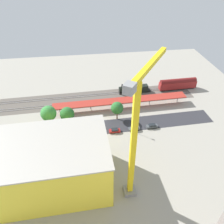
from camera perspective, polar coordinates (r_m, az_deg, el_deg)
name	(u,v)px	position (r m, az deg, el deg)	size (l,w,h in m)	color
ground_plane	(102,122)	(95.13, -2.62, -2.69)	(151.08, 151.08, 0.00)	#9E998C
rail_bed	(98,98)	(110.50, -3.62, 3.51)	(94.42, 14.42, 0.01)	#5B544C
street_asphalt	(103,127)	(92.71, -2.42, -3.91)	(94.42, 9.00, 0.01)	#2D2D33
track_rails	(98,98)	(110.41, -3.62, 3.59)	(94.39, 10.70, 0.12)	#9E9EA8
platform_canopy_near	(121,101)	(101.90, 2.26, 2.94)	(61.59, 6.84, 3.96)	#A82D23
locomotive	(135,89)	(114.87, 5.87, 5.85)	(16.38, 3.25, 5.13)	black
passenger_coach	(178,84)	(121.19, 16.43, 6.93)	(19.75, 3.45, 5.96)	black
parked_car_0	(152,126)	(93.51, 10.14, -3.57)	(4.75, 1.87, 1.65)	black
parked_car_1	(134,128)	(91.33, 5.67, -4.18)	(4.65, 2.05, 1.78)	black
parked_car_2	(115,131)	(89.96, 0.67, -4.79)	(4.53, 1.96, 1.57)	black
parked_car_3	(95,132)	(89.39, -4.47, -5.19)	(4.67, 1.98, 1.72)	black
parked_car_4	(73,134)	(89.73, -9.89, -5.52)	(4.73, 2.05, 1.77)	black
parked_car_5	(52,136)	(90.43, -15.00, -6.03)	(4.84, 2.02, 1.70)	black
construction_building	(48,166)	(70.38, -15.98, -13.14)	(35.37, 22.06, 16.03)	yellow
construction_roof_slab	(43,146)	(64.54, -17.19, -8.38)	(35.97, 22.66, 0.40)	#ADA89E
tower_crane	(136,133)	(56.02, 6.14, -5.39)	(14.75, 20.13, 39.78)	gray
box_truck_0	(21,147)	(88.32, -22.20, -8.29)	(8.99, 3.05, 3.46)	black
street_tree_0	(67,114)	(93.11, -11.36, -0.52)	(5.91, 5.91, 8.03)	brown
street_tree_1	(48,113)	(93.75, -15.90, -0.35)	(6.38, 6.38, 9.16)	brown
street_tree_2	(117,108)	(93.67, 1.33, 1.02)	(5.31, 5.31, 8.38)	brown
traffic_light	(135,124)	(87.78, 5.80, -3.00)	(0.50, 0.36, 6.80)	#333333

